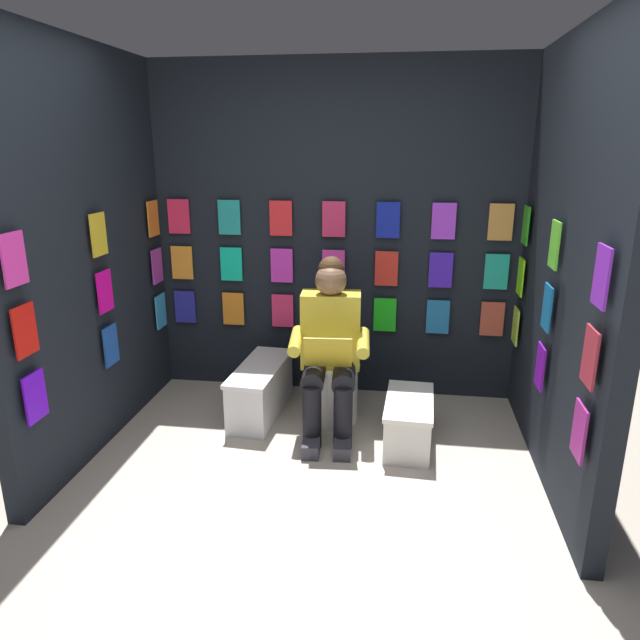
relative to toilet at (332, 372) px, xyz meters
name	(u,v)px	position (x,y,z in m)	size (l,w,h in m)	color
ground_plane	(285,551)	(0.04, 1.52, -0.33)	(30.00, 30.00, 0.00)	#B2A899
display_wall_back	(335,234)	(0.04, -0.51, 0.92)	(2.85, 0.14, 2.50)	black
display_wall_left	(568,267)	(-1.38, 0.53, 0.92)	(0.14, 1.98, 2.50)	black
display_wall_right	(88,254)	(1.46, 0.53, 0.92)	(0.14, 1.98, 2.50)	black
toilet	(332,372)	(0.00, 0.00, 0.00)	(0.42, 0.57, 0.77)	white
person_reading	(330,347)	(-0.01, 0.23, 0.27)	(0.54, 0.70, 1.19)	gold
comic_longbox_near	(261,390)	(0.51, 0.07, -0.14)	(0.34, 0.81, 0.38)	silver
comic_longbox_far	(409,422)	(-0.55, 0.37, -0.17)	(0.33, 0.63, 0.32)	white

